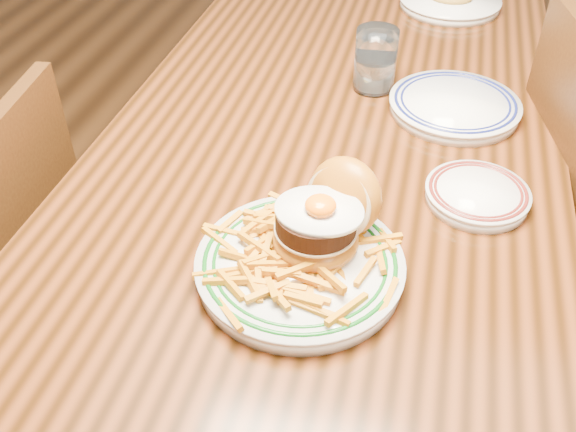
% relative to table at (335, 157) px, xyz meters
% --- Properties ---
extents(floor, '(6.00, 6.00, 0.00)m').
position_rel_table_xyz_m(floor, '(0.00, 0.00, -0.66)').
color(floor, black).
rests_on(floor, ground).
extents(table, '(0.85, 1.60, 0.75)m').
position_rel_table_xyz_m(table, '(0.00, 0.00, 0.00)').
color(table, black).
rests_on(table, floor).
extents(main_plate, '(0.30, 0.32, 0.14)m').
position_rel_table_xyz_m(main_plate, '(0.03, -0.41, 0.13)').
color(main_plate, silver).
rests_on(main_plate, table).
extents(side_plate, '(0.17, 0.17, 0.03)m').
position_rel_table_xyz_m(side_plate, '(0.27, -0.19, 0.10)').
color(side_plate, silver).
rests_on(side_plate, table).
extents(rear_plate, '(0.26, 0.26, 0.03)m').
position_rel_table_xyz_m(rear_plate, '(0.22, 0.08, 0.10)').
color(rear_plate, silver).
rests_on(rear_plate, table).
extents(water_glass, '(0.09, 0.09, 0.13)m').
position_rel_table_xyz_m(water_glass, '(0.05, 0.14, 0.14)').
color(water_glass, white).
rests_on(water_glass, table).
extents(far_plate, '(0.26, 0.26, 0.05)m').
position_rel_table_xyz_m(far_plate, '(0.18, 0.61, 0.10)').
color(far_plate, silver).
rests_on(far_plate, table).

